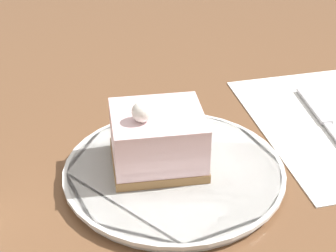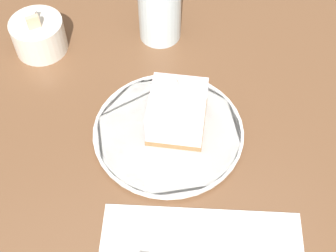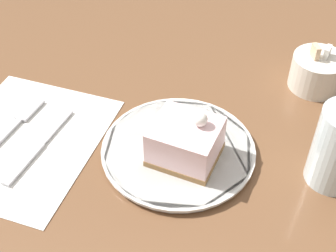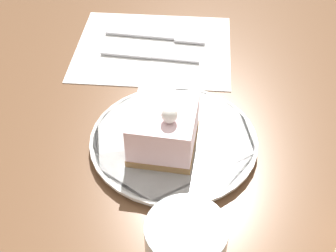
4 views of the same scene
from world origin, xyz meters
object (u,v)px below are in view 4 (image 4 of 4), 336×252
cake_slice (164,129)px  fork (164,37)px  plate (174,141)px  knife (142,55)px

cake_slice → fork: cake_slice is taller
plate → cake_slice: size_ratio=2.00×
cake_slice → knife: cake_slice is taller
cake_slice → fork: 0.27m
cake_slice → fork: (-0.27, 0.03, -0.04)m
cake_slice → knife: bearing=-160.5°
fork → knife: 0.07m
plate → cake_slice: 0.04m
plate → fork: bearing=175.5°
plate → knife: bearing=-173.5°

